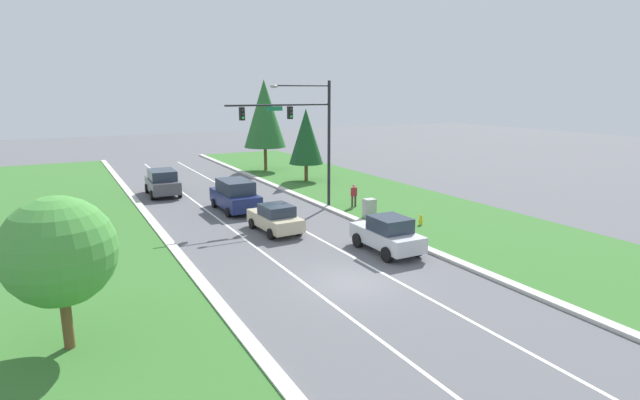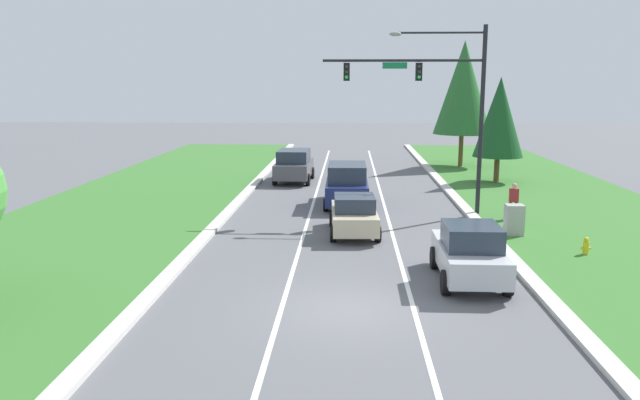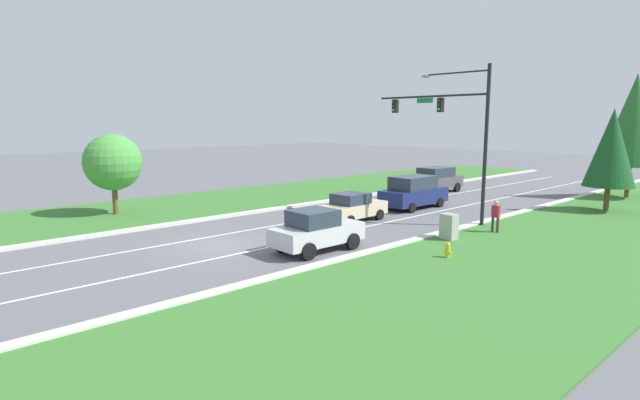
% 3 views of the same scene
% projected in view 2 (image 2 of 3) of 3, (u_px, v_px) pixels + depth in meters
% --- Properties ---
extents(ground_plane, '(160.00, 160.00, 0.00)m').
position_uv_depth(ground_plane, '(347.00, 310.00, 16.88)').
color(ground_plane, '#5B5B60').
extents(curb_strip_right, '(0.50, 90.00, 0.15)m').
position_uv_depth(curb_strip_right, '(559.00, 310.00, 16.61)').
color(curb_strip_right, beige).
rests_on(curb_strip_right, ground_plane).
extents(curb_strip_left, '(0.50, 90.00, 0.15)m').
position_uv_depth(curb_strip_left, '(142.00, 304.00, 17.13)').
color(curb_strip_left, beige).
rests_on(curb_strip_left, ground_plane).
extents(lane_stripe_inner_left, '(0.14, 81.00, 0.01)m').
position_uv_depth(lane_stripe_inner_left, '(281.00, 308.00, 16.96)').
color(lane_stripe_inner_left, white).
rests_on(lane_stripe_inner_left, ground_plane).
extents(lane_stripe_inner_right, '(0.14, 81.00, 0.01)m').
position_uv_depth(lane_stripe_inner_right, '(414.00, 311.00, 16.80)').
color(lane_stripe_inner_right, white).
rests_on(lane_stripe_inner_right, ground_plane).
extents(traffic_signal_mast, '(7.30, 0.41, 8.58)m').
position_uv_depth(traffic_signal_mast, '(438.00, 92.00, 28.07)').
color(traffic_signal_mast, black).
rests_on(traffic_signal_mast, ground_plane).
extents(navy_suv, '(2.26, 4.98, 2.10)m').
position_uv_depth(navy_suv, '(347.00, 185.00, 31.10)').
color(navy_suv, navy).
rests_on(navy_suv, ground_plane).
extents(silver_sedan, '(2.04, 4.21, 1.85)m').
position_uv_depth(silver_sedan, '(470.00, 253.00, 19.09)').
color(silver_sedan, silver).
rests_on(silver_sedan, ground_plane).
extents(graphite_suv, '(2.35, 4.60, 2.00)m').
position_uv_depth(graphite_suv, '(294.00, 165.00, 38.56)').
color(graphite_suv, '#4C4C51').
rests_on(graphite_suv, ground_plane).
extents(champagne_sedan, '(2.09, 4.20, 1.62)m').
position_uv_depth(champagne_sedan, '(354.00, 215.00, 25.16)').
color(champagne_sedan, beige).
rests_on(champagne_sedan, ground_plane).
extents(utility_cabinet, '(0.70, 0.60, 1.30)m').
position_uv_depth(utility_cabinet, '(514.00, 221.00, 24.81)').
color(utility_cabinet, '#9E9E99').
rests_on(utility_cabinet, ground_plane).
extents(pedestrian, '(0.40, 0.24, 1.69)m').
position_uv_depth(pedestrian, '(514.00, 200.00, 27.70)').
color(pedestrian, '#42382D').
rests_on(pedestrian, ground_plane).
extents(fire_hydrant, '(0.34, 0.20, 0.70)m').
position_uv_depth(fire_hydrant, '(586.00, 247.00, 22.00)').
color(fire_hydrant, gold).
rests_on(fire_hydrant, ground_plane).
extents(conifer_near_right_tree, '(3.00, 3.00, 6.42)m').
position_uv_depth(conifer_near_right_tree, '(499.00, 117.00, 37.59)').
color(conifer_near_right_tree, brown).
rests_on(conifer_near_right_tree, ground_plane).
extents(conifer_far_right_tree, '(4.12, 4.12, 9.02)m').
position_uv_depth(conifer_far_right_tree, '(463.00, 88.00, 44.45)').
color(conifer_far_right_tree, brown).
rests_on(conifer_far_right_tree, ground_plane).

